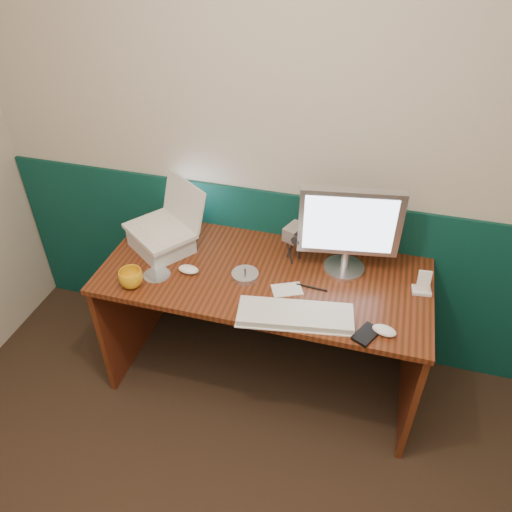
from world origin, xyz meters
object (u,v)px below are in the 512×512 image
(desk, at_px, (264,328))
(keyboard, at_px, (295,316))
(camcorder, at_px, (294,243))
(laptop, at_px, (157,210))
(monitor, at_px, (349,230))
(mug, at_px, (131,278))

(desk, height_order, keyboard, keyboard)
(desk, height_order, camcorder, camcorder)
(desk, xyz_separation_m, laptop, (-0.57, 0.06, 0.61))
(desk, distance_m, monitor, 0.73)
(mug, height_order, camcorder, camcorder)
(monitor, distance_m, mug, 1.05)
(desk, relative_size, mug, 14.15)
(keyboard, xyz_separation_m, camcorder, (-0.10, 0.41, 0.09))
(mug, bearing_deg, monitor, 22.48)
(monitor, bearing_deg, camcorder, 168.92)
(desk, relative_size, laptop, 4.81)
(laptop, bearing_deg, camcorder, 43.15)
(desk, bearing_deg, keyboard, -51.15)
(desk, distance_m, keyboard, 0.51)
(laptop, distance_m, camcorder, 0.70)
(monitor, bearing_deg, mug, -166.66)
(mug, relative_size, camcorder, 0.54)
(monitor, relative_size, mug, 4.15)
(desk, relative_size, monitor, 3.41)
(desk, xyz_separation_m, mug, (-0.58, -0.25, 0.42))
(desk, distance_m, laptop, 0.84)
(monitor, bearing_deg, keyboard, -120.94)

